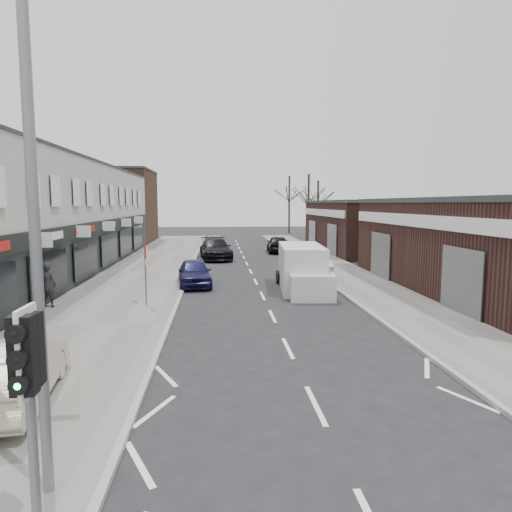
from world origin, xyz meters
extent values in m
plane|color=black|center=(0.00, 0.00, 0.00)|extent=(160.00, 160.00, 0.00)
cube|color=slate|center=(-6.75, 22.00, 0.06)|extent=(5.50, 64.00, 0.12)
cube|color=slate|center=(5.75, 22.00, 0.06)|extent=(3.50, 64.00, 0.12)
cube|color=beige|center=(-13.50, 19.50, 3.55)|extent=(8.00, 41.00, 7.10)
cube|color=#472F1E|center=(-13.50, 45.00, 4.00)|extent=(8.00, 10.00, 8.00)
cube|color=#361D18|center=(12.50, 14.00, 2.25)|extent=(10.00, 18.00, 4.50)
cube|color=#361D18|center=(12.50, 34.00, 2.25)|extent=(10.00, 16.00, 4.50)
cylinder|color=slate|center=(-4.40, -2.00, 1.62)|extent=(0.12, 0.12, 3.00)
cube|color=silver|center=(-4.40, -2.00, 2.67)|extent=(0.05, 0.55, 1.10)
cube|color=black|center=(-4.40, -2.12, 2.67)|extent=(0.28, 0.22, 0.95)
sphere|color=#0CE533|center=(-4.40, -2.24, 2.37)|extent=(0.18, 0.18, 0.18)
cube|color=black|center=(-4.40, -1.88, 2.67)|extent=(0.26, 0.20, 0.90)
cylinder|color=slate|center=(-4.70, -0.80, 4.12)|extent=(0.16, 0.16, 8.00)
cylinder|color=slate|center=(-5.20, 12.00, 1.37)|extent=(0.07, 0.07, 2.50)
cube|color=white|center=(-5.15, 12.00, 1.97)|extent=(0.04, 0.45, 0.25)
cube|color=silver|center=(2.16, 15.57, 1.15)|extent=(2.48, 5.18, 2.30)
cube|color=silver|center=(2.16, 12.62, 0.60)|extent=(2.09, 1.04, 1.21)
cylinder|color=black|center=(1.23, 13.81, 0.38)|extent=(0.24, 0.77, 0.77)
cylinder|color=black|center=(3.10, 13.81, 0.38)|extent=(0.24, 0.77, 0.77)
cylinder|color=black|center=(1.23, 17.33, 0.38)|extent=(0.24, 0.77, 0.77)
cylinder|color=black|center=(3.10, 17.33, 0.38)|extent=(0.24, 0.77, 0.77)
imported|color=beige|center=(-6.58, 2.46, 0.84)|extent=(2.05, 4.51, 1.44)
imported|color=black|center=(-9.20, 11.86, 1.06)|extent=(0.73, 0.53, 1.87)
imported|color=#14133C|center=(-3.40, 17.07, 0.72)|extent=(2.10, 4.36, 1.44)
imported|color=black|center=(-2.31, 28.91, 0.82)|extent=(2.87, 5.88, 1.65)
imported|color=#BDB497|center=(-2.51, 37.26, 0.65)|extent=(2.37, 4.77, 1.30)
imported|color=silver|center=(3.03, 18.46, 0.80)|extent=(2.14, 5.00, 1.60)
imported|color=black|center=(3.29, 33.36, 0.78)|extent=(2.09, 4.67, 1.56)
camera|label=1|loc=(-2.12, -7.48, 4.43)|focal=32.00mm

